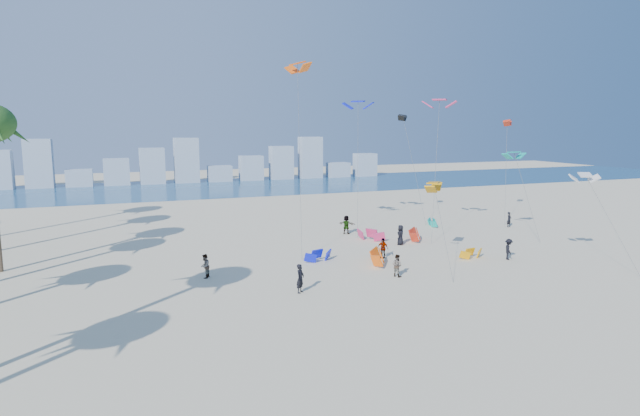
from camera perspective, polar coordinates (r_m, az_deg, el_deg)
name	(u,v)px	position (r m, az deg, el deg)	size (l,w,h in m)	color
ground	(383,356)	(25.95, 6.73, -15.38)	(220.00, 220.00, 0.00)	beige
ocean	(186,188)	(94.17, -14.06, 2.04)	(220.00, 220.00, 0.00)	navy
kitesurfer_near	(300,278)	(34.42, -2.12, -7.53)	(0.68, 0.45, 1.88)	black
kitesurfer_mid	(397,265)	(38.44, 8.21, -6.09)	(0.78, 0.61, 1.60)	gray
kitesurfers_far	(383,238)	(47.02, 6.76, -3.23)	(33.88, 15.53, 1.84)	black
grounded_kites	(394,243)	(47.37, 7.95, -3.67)	(19.13, 15.25, 1.04)	#0D18E2
flying_kites	(416,115)	(51.38, 10.22, 9.75)	(29.21, 26.95, 16.56)	orange
distant_skyline	(173,167)	(103.65, -15.46, 4.29)	(85.00, 3.00, 8.40)	#9EADBF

